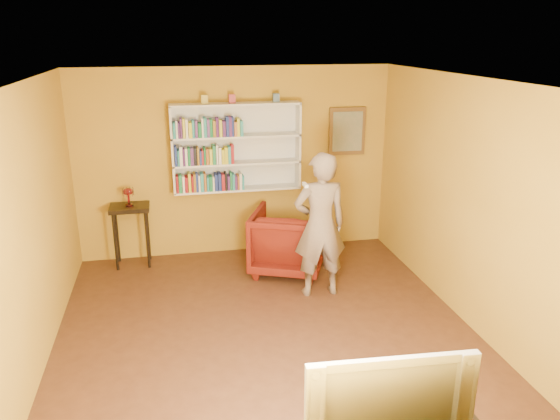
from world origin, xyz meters
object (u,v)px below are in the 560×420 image
(console_table, at_px, (130,216))
(person, at_px, (320,225))
(bookshelf, at_px, (236,147))
(armchair, at_px, (288,241))
(ruby_lustre, at_px, (128,193))
(television, at_px, (385,391))

(console_table, xyz_separation_m, person, (2.32, -1.39, 0.18))
(person, bearing_deg, bookshelf, -63.16)
(bookshelf, relative_size, console_table, 2.07)
(bookshelf, distance_m, armchair, 1.52)
(armchair, bearing_deg, ruby_lustre, 5.82)
(console_table, xyz_separation_m, ruby_lustre, (0.00, -0.00, 0.33))
(bookshelf, distance_m, ruby_lustre, 1.61)
(ruby_lustre, relative_size, armchair, 0.26)
(person, height_order, television, person)
(bookshelf, xyz_separation_m, armchair, (0.58, -0.80, -1.16))
(armchair, bearing_deg, person, 130.18)
(bookshelf, relative_size, television, 1.58)
(armchair, bearing_deg, bookshelf, -31.19)
(ruby_lustre, bearing_deg, television, -67.03)
(person, xyz_separation_m, television, (-0.42, -3.11, -0.06))
(console_table, height_order, person, person)
(person, distance_m, television, 3.14)
(console_table, distance_m, television, 4.89)
(ruby_lustre, bearing_deg, armchair, -17.03)
(console_table, height_order, television, television)
(ruby_lustre, height_order, armchair, ruby_lustre)
(bookshelf, distance_m, television, 4.74)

